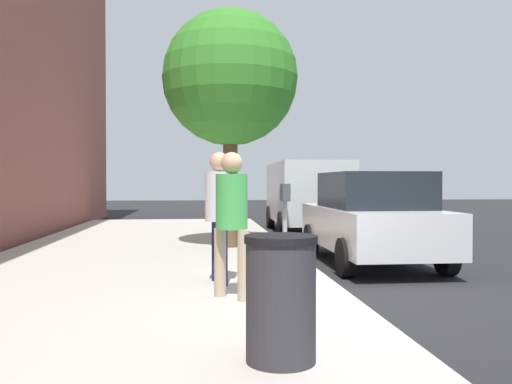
% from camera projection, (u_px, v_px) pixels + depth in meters
% --- Properties ---
extents(ground_plane, '(80.00, 80.00, 0.00)m').
position_uv_depth(ground_plane, '(345.00, 301.00, 7.18)').
color(ground_plane, '#232326').
rests_on(ground_plane, ground).
extents(sidewalk_slab, '(28.00, 6.00, 0.15)m').
position_uv_depth(sidewalk_slab, '(116.00, 300.00, 6.87)').
color(sidewalk_slab, '#B7B2A8').
rests_on(sidewalk_slab, ground_plane).
extents(parking_meter, '(0.36, 0.12, 1.41)m').
position_uv_depth(parking_meter, '(285.00, 210.00, 8.07)').
color(parking_meter, gray).
rests_on(parking_meter, sidewalk_slab).
extents(pedestrian_at_meter, '(0.55, 0.40, 1.86)m').
position_uv_depth(pedestrian_at_meter, '(219.00, 205.00, 7.62)').
color(pedestrian_at_meter, '#191E4C').
rests_on(pedestrian_at_meter, sidewalk_slab).
extents(pedestrian_bystander, '(0.43, 0.42, 1.80)m').
position_uv_depth(pedestrian_bystander, '(232.00, 212.00, 6.61)').
color(pedestrian_bystander, tan).
rests_on(pedestrian_bystander, sidewalk_slab).
extents(parked_sedan_near, '(4.41, 1.98, 1.77)m').
position_uv_depth(parked_sedan_near, '(371.00, 218.00, 10.36)').
color(parked_sedan_near, silver).
rests_on(parked_sedan_near, ground_plane).
extents(parked_van_far, '(5.26, 2.24, 2.18)m').
position_uv_depth(parked_van_far, '(306.00, 193.00, 16.83)').
color(parked_van_far, silver).
rests_on(parked_van_far, ground_plane).
extents(street_tree, '(2.98, 2.98, 5.22)m').
position_uv_depth(street_tree, '(230.00, 79.00, 11.84)').
color(street_tree, brown).
rests_on(street_tree, sidewalk_slab).
extents(traffic_signal, '(0.24, 0.44, 3.60)m').
position_uv_depth(traffic_signal, '(236.00, 151.00, 16.92)').
color(traffic_signal, black).
rests_on(traffic_signal, sidewalk_slab).
extents(trash_bin, '(0.59, 0.59, 1.01)m').
position_uv_depth(trash_bin, '(281.00, 298.00, 4.29)').
color(trash_bin, '#2D2D33').
rests_on(trash_bin, sidewalk_slab).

